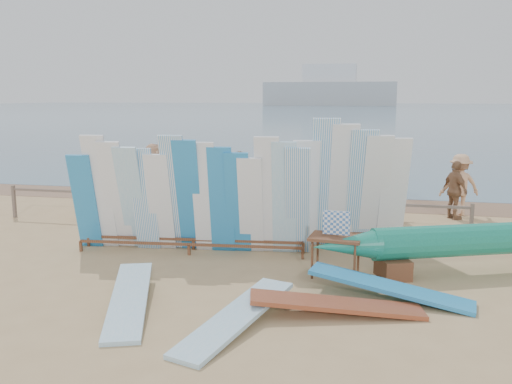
% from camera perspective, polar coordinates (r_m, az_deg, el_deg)
% --- Properties ---
extents(ground, '(160.00, 160.00, 0.00)m').
position_cam_1_polar(ground, '(11.17, -7.84, -7.43)').
color(ground, tan).
rests_on(ground, ground).
extents(ocean, '(320.00, 240.00, 0.02)m').
position_cam_1_polar(ocean, '(138.08, 10.88, 8.51)').
color(ocean, '#486880').
rests_on(ocean, ground).
extents(wet_sand_strip, '(40.00, 2.60, 0.01)m').
position_cam_1_polar(wet_sand_strip, '(17.90, 0.07, -0.68)').
color(wet_sand_strip, '#826049').
rests_on(wet_sand_strip, ground).
extents(distant_ship, '(45.00, 8.00, 14.00)m').
position_cam_1_polar(distant_ship, '(190.65, 7.70, 10.58)').
color(distant_ship, '#999EA3').
rests_on(distant_ship, ocean).
extents(fence, '(12.08, 0.08, 0.90)m').
position_cam_1_polar(fence, '(13.78, -3.63, -1.29)').
color(fence, '#6F5E53').
rests_on(fence, ground).
extents(main_surfboard_rack, '(5.19, 1.18, 2.56)m').
position_cam_1_polar(main_surfboard_rack, '(11.62, -6.92, -0.83)').
color(main_surfboard_rack, brown).
rests_on(main_surfboard_rack, ground).
extents(side_surfboard_rack, '(2.60, 1.15, 2.90)m').
position_cam_1_polar(side_surfboard_rack, '(12.03, 9.80, 0.13)').
color(side_surfboard_rack, brown).
rests_on(side_surfboard_rack, ground).
extents(outrigger_canoe, '(6.53, 3.09, 0.97)m').
position_cam_1_polar(outrigger_canoe, '(11.23, 23.05, -4.78)').
color(outrigger_canoe, brown).
rests_on(outrigger_canoe, ground).
extents(vendor_table, '(1.01, 0.76, 1.26)m').
position_cam_1_polar(vendor_table, '(10.26, 8.37, -6.59)').
color(vendor_table, brown).
rests_on(vendor_table, ground).
extents(flat_board_c, '(2.75, 1.12, 0.33)m').
position_cam_1_polar(flat_board_c, '(8.70, 8.50, -12.62)').
color(flat_board_c, '#994829').
rests_on(flat_board_c, ground).
extents(flat_board_b, '(1.33, 2.74, 0.29)m').
position_cam_1_polar(flat_board_b, '(8.22, -2.08, -13.92)').
color(flat_board_b, '#8DC4E2').
rests_on(flat_board_b, ground).
extents(flat_board_a, '(1.44, 2.73, 0.33)m').
position_cam_1_polar(flat_board_a, '(9.06, -13.15, -11.84)').
color(flat_board_a, '#8DC4E2').
rests_on(flat_board_a, ground).
extents(flat_board_d, '(2.74, 1.02, 0.42)m').
position_cam_1_polar(flat_board_d, '(9.47, 13.88, -10.91)').
color(flat_board_d, '#2783C6').
rests_on(flat_board_d, ground).
extents(beach_chair_left, '(0.67, 0.69, 0.90)m').
position_cam_1_polar(beach_chair_left, '(14.47, 1.77, -2.21)').
color(beach_chair_left, red).
rests_on(beach_chair_left, ground).
extents(beach_chair_right, '(0.62, 0.64, 0.91)m').
position_cam_1_polar(beach_chair_right, '(14.73, 4.41, -2.01)').
color(beach_chair_right, red).
rests_on(beach_chair_right, ground).
extents(stroller, '(0.81, 0.99, 1.17)m').
position_cam_1_polar(stroller, '(14.59, 1.15, -1.28)').
color(stroller, red).
rests_on(stroller, ground).
extents(beachgoer_10, '(0.81, 1.03, 1.62)m').
position_cam_1_polar(beachgoer_10, '(15.74, 20.23, 0.19)').
color(beachgoer_10, '#8C6042').
rests_on(beachgoer_10, ground).
extents(beachgoer_2, '(0.71, 0.83, 1.54)m').
position_cam_1_polar(beachgoer_2, '(15.96, -7.03, 0.73)').
color(beachgoer_2, beige).
rests_on(beachgoer_2, ground).
extents(beachgoer_1, '(0.62, 0.38, 1.62)m').
position_cam_1_polar(beachgoer_1, '(17.84, -15.06, 1.57)').
color(beachgoer_1, '#8C6042').
rests_on(beachgoer_1, ground).
extents(beachgoer_11, '(1.76, 1.36, 1.86)m').
position_cam_1_polar(beachgoer_11, '(17.74, -10.70, 2.08)').
color(beachgoer_11, beige).
rests_on(beachgoer_11, ground).
extents(beachgoer_0, '(0.55, 0.83, 1.56)m').
position_cam_1_polar(beachgoer_0, '(15.85, -16.58, 0.36)').
color(beachgoer_0, tan).
rests_on(beachgoer_0, ground).
extents(beachgoer_3, '(0.79, 1.19, 1.71)m').
position_cam_1_polar(beachgoer_3, '(17.25, -6.87, 1.71)').
color(beachgoer_3, tan).
rests_on(beachgoer_3, ground).
extents(beachgoer_7, '(0.46, 0.70, 1.80)m').
position_cam_1_polar(beachgoer_7, '(15.05, 8.65, 0.62)').
color(beachgoer_7, '#8C6042').
rests_on(beachgoer_7, ground).
extents(beachgoer_extra_0, '(1.22, 0.77, 1.75)m').
position_cam_1_polar(beachgoer_extra_0, '(16.28, 20.66, 0.70)').
color(beachgoer_extra_0, tan).
rests_on(beachgoer_extra_0, ground).
extents(beachgoer_6, '(0.66, 0.92, 1.70)m').
position_cam_1_polar(beachgoer_6, '(15.32, 5.92, 0.67)').
color(beachgoer_6, tan).
rests_on(beachgoer_6, ground).
extents(beachgoer_8, '(0.97, 0.86, 1.82)m').
position_cam_1_polar(beachgoer_8, '(15.22, 13.68, 0.59)').
color(beachgoer_8, beige).
rests_on(beachgoer_8, ground).
extents(beachgoer_4, '(1.14, 0.66, 1.82)m').
position_cam_1_polar(beachgoer_4, '(15.34, -1.74, 0.95)').
color(beachgoer_4, '#8C6042').
rests_on(beachgoer_4, ground).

